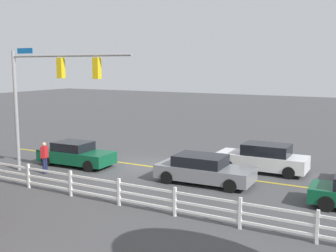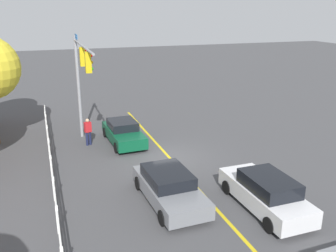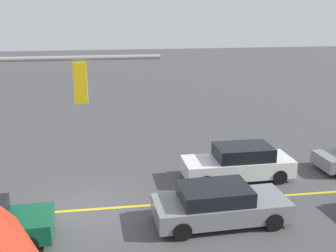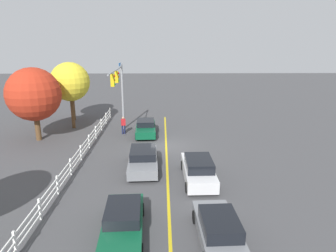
% 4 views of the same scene
% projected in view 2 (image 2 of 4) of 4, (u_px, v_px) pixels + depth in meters
% --- Properties ---
extents(ground_plane, '(120.00, 120.00, 0.00)m').
position_uv_depth(ground_plane, '(169.00, 157.00, 21.00)').
color(ground_plane, '#444447').
extents(lane_center_stripe, '(28.00, 0.16, 0.01)m').
position_uv_depth(lane_center_stripe, '(197.00, 188.00, 17.41)').
color(lane_center_stripe, gold).
rests_on(lane_center_stripe, ground_plane).
extents(signal_assembly, '(7.64, 0.38, 6.62)m').
position_uv_depth(signal_assembly, '(82.00, 71.00, 20.94)').
color(signal_assembly, gray).
rests_on(signal_assembly, ground_plane).
extents(car_0, '(4.82, 1.95, 1.54)m').
position_uv_depth(car_0, '(265.00, 192.00, 15.46)').
color(car_0, silver).
rests_on(car_0, ground_plane).
extents(car_1, '(4.48, 2.03, 1.38)m').
position_uv_depth(car_1, '(123.00, 132.00, 23.13)').
color(car_1, '#0C4C2D').
rests_on(car_1, ground_plane).
extents(car_2, '(4.79, 2.18, 1.39)m').
position_uv_depth(car_2, '(169.00, 187.00, 16.06)').
color(car_2, slate).
rests_on(car_2, ground_plane).
extents(pedestrian, '(0.36, 0.46, 1.69)m').
position_uv_depth(pedestrian, '(88.00, 131.00, 22.63)').
color(pedestrian, '#191E3F').
rests_on(pedestrian, ground_plane).
extents(white_rail_fence, '(26.10, 0.10, 1.15)m').
position_uv_depth(white_rail_fence, '(54.00, 188.00, 16.12)').
color(white_rail_fence, white).
rests_on(white_rail_fence, ground_plane).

